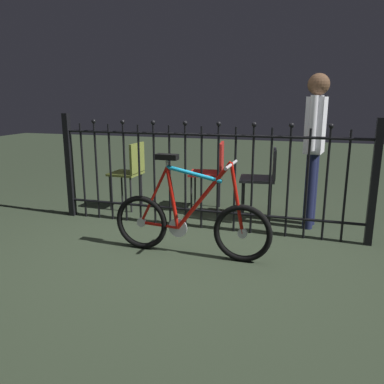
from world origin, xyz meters
The scene contains 7 objects.
ground_plane centered at (0.00, 0.00, 0.00)m, with size 20.00×20.00×0.00m, color #2C3726.
iron_fence centered at (-0.06, 0.81, 0.62)m, with size 3.42×0.07×1.24m.
bicycle centered at (0.07, 0.06, 0.32)m, with size 1.49×0.40×0.93m.
chair_olive centered at (-1.11, 1.29, 0.53)m, with size 0.39×0.38×0.86m.
chair_red centered at (-0.09, 1.52, 0.54)m, with size 0.46×0.46×0.87m.
chair_charcoal centered at (0.57, 1.35, 0.53)m, with size 0.44×0.44×0.84m.
person_visitor centered at (1.11, 1.23, 0.99)m, with size 0.23×0.47×1.66m.
Camera 1 is at (1.08, -3.15, 1.42)m, focal length 36.40 mm.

